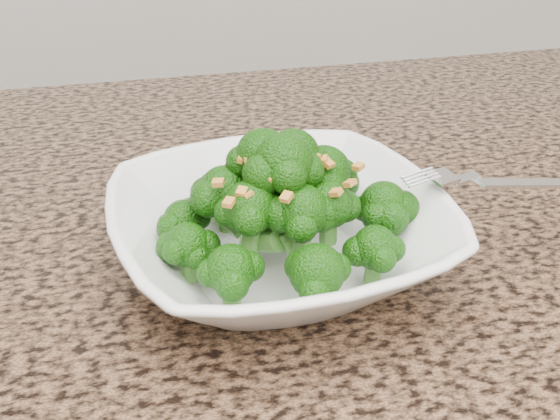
{
  "coord_description": "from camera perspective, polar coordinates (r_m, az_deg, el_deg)",
  "views": [
    {
      "loc": [
        0.03,
        -0.06,
        1.19
      ],
      "look_at": [
        0.13,
        0.36,
        0.95
      ],
      "focal_mm": 45.0,
      "sensor_mm": 36.0,
      "label": 1
    }
  ],
  "objects": [
    {
      "name": "granite_counter",
      "position": [
        0.48,
        -14.07,
        -12.32
      ],
      "size": [
        1.64,
        1.04,
        0.03
      ],
      "primitive_type": "cube",
      "color": "brown",
      "rests_on": "cabinet"
    },
    {
      "name": "bowl",
      "position": [
        0.51,
        0.0,
        -2.01
      ],
      "size": [
        0.27,
        0.27,
        0.06
      ],
      "primitive_type": "imported",
      "rotation": [
        0.0,
        0.0,
        0.11
      ],
      "color": "white",
      "rests_on": "granite_counter"
    },
    {
      "name": "broccoli_pile",
      "position": [
        0.48,
        0.0,
        4.56
      ],
      "size": [
        0.21,
        0.21,
        0.07
      ],
      "primitive_type": null,
      "color": "#175409",
      "rests_on": "bowl"
    },
    {
      "name": "garlic_topping",
      "position": [
        0.46,
        0.0,
        8.79
      ],
      "size": [
        0.13,
        0.13,
        0.01
      ],
      "primitive_type": null,
      "color": "gold",
      "rests_on": "broccoli_pile"
    },
    {
      "name": "fork",
      "position": [
        0.53,
        15.21,
        2.48
      ],
      "size": [
        0.17,
        0.06,
        0.01
      ],
      "primitive_type": null,
      "rotation": [
        0.0,
        0.0,
        0.2
      ],
      "color": "silver",
      "rests_on": "bowl"
    }
  ]
}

